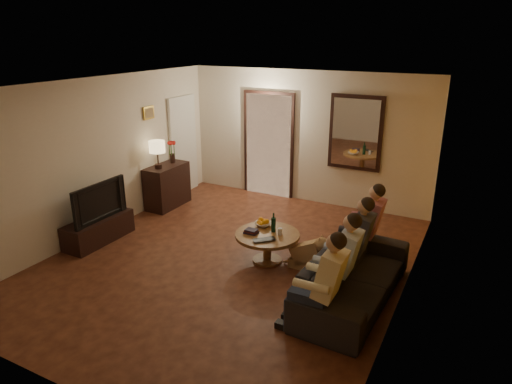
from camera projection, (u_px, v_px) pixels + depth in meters
The scene contains 33 objects.
floor at pixel (229, 260), 6.91m from camera, with size 5.00×6.00×0.01m, color #3D1A10.
ceiling at pixel (226, 85), 6.04m from camera, with size 5.00×6.00×0.01m, color white.
back_wall at pixel (306, 138), 8.99m from camera, with size 5.00×0.02×2.60m, color beige.
front_wall at pixel (51, 271), 3.96m from camera, with size 5.00×0.02×2.60m, color beige.
left_wall at pixel (98, 157), 7.56m from camera, with size 0.02×6.00×2.60m, color beige.
right_wall at pixel (409, 208), 5.39m from camera, with size 0.02×6.00×2.60m, color beige.
orange_accent at pixel (408, 208), 5.39m from camera, with size 0.01×6.00×2.60m, color orange.
kitchen_doorway at pixel (269, 146), 9.40m from camera, with size 1.00×0.06×2.10m, color #FFE0A5.
door_trim at pixel (268, 146), 9.39m from camera, with size 1.12×0.04×2.22m, color black.
fridge_glimpse at pixel (280, 154), 9.35m from camera, with size 0.45×0.03×1.70m, color silver.
mirror_frame at pixel (356, 133), 8.45m from camera, with size 1.00×0.05×1.40m, color black.
mirror_glass at pixel (355, 133), 8.43m from camera, with size 0.86×0.02×1.26m, color white.
white_door at pixel (183, 145), 9.56m from camera, with size 0.06×0.85×2.04m, color white.
framed_art at pixel (149, 113), 8.46m from camera, with size 0.03×0.28×0.24m, color #B28C33.
art_canvas at pixel (149, 113), 8.45m from camera, with size 0.01×0.22×0.18m, color brown.
dresser at pixel (167, 186), 8.94m from camera, with size 0.45×0.93×0.83m, color black.
table_lamp at pixel (158, 154), 8.53m from camera, with size 0.30×0.30×0.54m, color beige, non-canonical shape.
flower_vase at pixel (172, 152), 8.91m from camera, with size 0.14×0.14×0.44m, color #B51813, non-canonical shape.
tv_stand at pixel (99, 230), 7.48m from camera, with size 0.45×1.20×0.40m, color black.
tv at pixel (95, 201), 7.31m from camera, with size 0.14×1.07×0.62m, color black.
sofa at pixel (354, 276), 5.80m from camera, with size 0.87×2.23×0.65m, color black.
person_a at pixel (324, 289), 5.00m from camera, with size 0.60×0.40×1.20m, color tan, non-canonical shape.
person_b at pixel (341, 266), 5.50m from camera, with size 0.60×0.40×1.20m, color tan, non-canonical shape.
person_c at pixel (355, 246), 6.00m from camera, with size 0.60×0.40×1.20m, color tan, non-canonical shape.
person_d at pixel (366, 230), 6.51m from camera, with size 0.60×0.40×1.20m, color tan, non-canonical shape.
dog at pixel (307, 251), 6.57m from camera, with size 0.56×0.24×0.56m, color olive, non-canonical shape.
coffee_table at pixel (267, 247), 6.81m from camera, with size 0.96×0.96×0.45m, color brown.
bowl at pixel (263, 224), 6.99m from camera, with size 0.26×0.26×0.06m, color white.
oranges at pixel (263, 220), 6.97m from camera, with size 0.20×0.20×0.08m, color orange, non-canonical shape.
wine_bottle at pixel (273, 222), 6.75m from camera, with size 0.07×0.07×0.31m, color black, non-canonical shape.
wine_glass at pixel (280, 231), 6.69m from camera, with size 0.06×0.06×0.10m, color silver.
book_stack at pixel (251, 231), 6.74m from camera, with size 0.20×0.15×0.07m, color black, non-canonical shape.
laptop at pixel (265, 241), 6.46m from camera, with size 0.33×0.21×0.03m, color black.
Camera 1 is at (3.21, -5.29, 3.26)m, focal length 32.00 mm.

